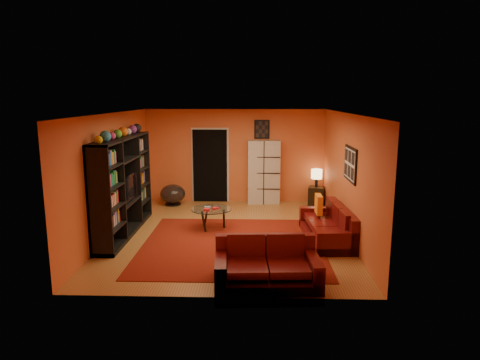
{
  "coord_description": "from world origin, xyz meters",
  "views": [
    {
      "loc": [
        0.52,
        -8.9,
        2.94
      ],
      "look_at": [
        0.23,
        0.1,
        1.18
      ],
      "focal_mm": 32.0,
      "sensor_mm": 36.0,
      "label": 1
    }
  ],
  "objects_px": {
    "loveseat": "(267,265)",
    "table_lamp": "(317,174)",
    "sofa": "(330,226)",
    "coffee_table": "(211,211)",
    "storage_cabinet": "(264,172)",
    "side_table": "(316,196)",
    "entertainment_unit": "(123,186)",
    "bowl_chair": "(173,194)",
    "tv": "(125,189)"
  },
  "relations": [
    {
      "from": "tv",
      "to": "storage_cabinet",
      "type": "bearing_deg",
      "value": -46.68
    },
    {
      "from": "loveseat",
      "to": "bowl_chair",
      "type": "relative_size",
      "value": 2.46
    },
    {
      "from": "table_lamp",
      "to": "sofa",
      "type": "bearing_deg",
      "value": -92.29
    },
    {
      "from": "entertainment_unit",
      "to": "bowl_chair",
      "type": "xyz_separation_m",
      "value": [
        0.58,
        2.5,
        -0.75
      ]
    },
    {
      "from": "sofa",
      "to": "side_table",
      "type": "height_order",
      "value": "sofa"
    },
    {
      "from": "entertainment_unit",
      "to": "table_lamp",
      "type": "relative_size",
      "value": 6.07
    },
    {
      "from": "storage_cabinet",
      "to": "table_lamp",
      "type": "distance_m",
      "value": 1.45
    },
    {
      "from": "bowl_chair",
      "to": "table_lamp",
      "type": "relative_size",
      "value": 1.4
    },
    {
      "from": "table_lamp",
      "to": "bowl_chair",
      "type": "bearing_deg",
      "value": -178.05
    },
    {
      "from": "sofa",
      "to": "storage_cabinet",
      "type": "distance_m",
      "value": 3.43
    },
    {
      "from": "entertainment_unit",
      "to": "sofa",
      "type": "xyz_separation_m",
      "value": [
        4.41,
        -0.31,
        -0.76
      ]
    },
    {
      "from": "loveseat",
      "to": "table_lamp",
      "type": "distance_m",
      "value": 5.3
    },
    {
      "from": "sofa",
      "to": "coffee_table",
      "type": "bearing_deg",
      "value": 161.65
    },
    {
      "from": "sofa",
      "to": "bowl_chair",
      "type": "bearing_deg",
      "value": 140.2
    },
    {
      "from": "coffee_table",
      "to": "table_lamp",
      "type": "bearing_deg",
      "value": 40.3
    },
    {
      "from": "bowl_chair",
      "to": "sofa",
      "type": "bearing_deg",
      "value": -36.25
    },
    {
      "from": "tv",
      "to": "storage_cabinet",
      "type": "relative_size",
      "value": 0.57
    },
    {
      "from": "entertainment_unit",
      "to": "side_table",
      "type": "distance_m",
      "value": 5.3
    },
    {
      "from": "table_lamp",
      "to": "coffee_table",
      "type": "bearing_deg",
      "value": -139.7
    },
    {
      "from": "sofa",
      "to": "coffee_table",
      "type": "relative_size",
      "value": 2.22
    },
    {
      "from": "side_table",
      "to": "tv",
      "type": "bearing_deg",
      "value": -148.96
    },
    {
      "from": "coffee_table",
      "to": "loveseat",
      "type": "bearing_deg",
      "value": -67.27
    },
    {
      "from": "entertainment_unit",
      "to": "bowl_chair",
      "type": "distance_m",
      "value": 2.67
    },
    {
      "from": "storage_cabinet",
      "to": "table_lamp",
      "type": "relative_size",
      "value": 3.57
    },
    {
      "from": "coffee_table",
      "to": "storage_cabinet",
      "type": "height_order",
      "value": "storage_cabinet"
    },
    {
      "from": "loveseat",
      "to": "table_lamp",
      "type": "xyz_separation_m",
      "value": [
        1.51,
        5.05,
        0.57
      ]
    },
    {
      "from": "sofa",
      "to": "side_table",
      "type": "relative_size",
      "value": 4.09
    },
    {
      "from": "tv",
      "to": "bowl_chair",
      "type": "relative_size",
      "value": 1.45
    },
    {
      "from": "coffee_table",
      "to": "side_table",
      "type": "xyz_separation_m",
      "value": [
        2.67,
        2.27,
        -0.17
      ]
    },
    {
      "from": "storage_cabinet",
      "to": "side_table",
      "type": "xyz_separation_m",
      "value": [
        1.44,
        -0.17,
        -0.63
      ]
    },
    {
      "from": "tv",
      "to": "storage_cabinet",
      "type": "height_order",
      "value": "storage_cabinet"
    },
    {
      "from": "coffee_table",
      "to": "storage_cabinet",
      "type": "bearing_deg",
      "value": 63.19
    },
    {
      "from": "tv",
      "to": "loveseat",
      "type": "relative_size",
      "value": 0.59
    },
    {
      "from": "bowl_chair",
      "to": "entertainment_unit",
      "type": "bearing_deg",
      "value": -103.0
    },
    {
      "from": "loveseat",
      "to": "table_lamp",
      "type": "height_order",
      "value": "table_lamp"
    },
    {
      "from": "storage_cabinet",
      "to": "tv",
      "type": "bearing_deg",
      "value": -139.64
    },
    {
      "from": "bowl_chair",
      "to": "side_table",
      "type": "bearing_deg",
      "value": 1.95
    },
    {
      "from": "coffee_table",
      "to": "side_table",
      "type": "bearing_deg",
      "value": 40.3
    },
    {
      "from": "storage_cabinet",
      "to": "side_table",
      "type": "bearing_deg",
      "value": -9.52
    },
    {
      "from": "loveseat",
      "to": "table_lamp",
      "type": "relative_size",
      "value": 3.45
    },
    {
      "from": "coffee_table",
      "to": "storage_cabinet",
      "type": "relative_size",
      "value": 0.52
    },
    {
      "from": "tv",
      "to": "storage_cabinet",
      "type": "distance_m",
      "value": 4.17
    },
    {
      "from": "tv",
      "to": "table_lamp",
      "type": "xyz_separation_m",
      "value": [
        4.47,
        2.69,
        -0.16
      ]
    },
    {
      "from": "table_lamp",
      "to": "tv",
      "type": "bearing_deg",
      "value": -148.96
    },
    {
      "from": "tv",
      "to": "coffee_table",
      "type": "distance_m",
      "value": 1.94
    },
    {
      "from": "storage_cabinet",
      "to": "sofa",
      "type": "bearing_deg",
      "value": -69.87
    },
    {
      "from": "bowl_chair",
      "to": "coffee_table",
      "type": "bearing_deg",
      "value": -59.14
    },
    {
      "from": "side_table",
      "to": "table_lamp",
      "type": "bearing_deg",
      "value": 90.0
    },
    {
      "from": "entertainment_unit",
      "to": "storage_cabinet",
      "type": "xyz_separation_m",
      "value": [
        3.08,
        2.8,
        -0.17
      ]
    },
    {
      "from": "side_table",
      "to": "loveseat",
      "type": "bearing_deg",
      "value": -106.65
    }
  ]
}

